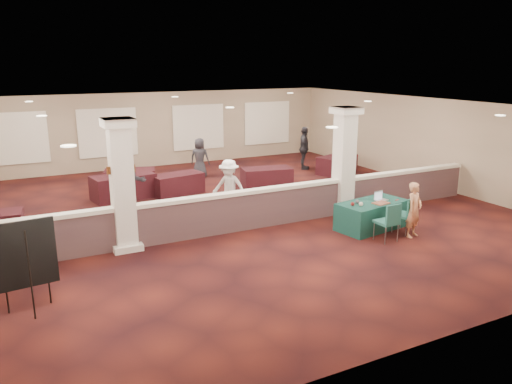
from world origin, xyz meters
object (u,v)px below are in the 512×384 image
far_table_front_center (177,184)px  far_table_back_left (123,187)px  conf_chair_main (407,212)px  near_table (371,215)px  easel_board (26,255)px  far_table_back_right (337,164)px  conf_chair_side (389,219)px  attendee_b (229,187)px  woman (414,210)px  attendee_c (304,148)px  far_table_back_center (130,179)px  far_table_front_right (267,178)px  attendee_d (200,158)px  attendee_a (131,183)px

far_table_front_center → far_table_back_left: (-1.81, 0.20, 0.06)m
conf_chair_main → far_table_back_left: conf_chair_main is taller
far_table_front_center → near_table: bearing=-59.2°
easel_board → far_table_back_right: 13.99m
conf_chair_side → attendee_b: bearing=121.4°
attendee_b → near_table: bearing=1.7°
easel_board → far_table_back_left: size_ratio=0.88×
attendee_b → woman: bearing=-1.8°
conf_chair_side → attendee_c: bearing=69.8°
near_table → far_table_back_center: size_ratio=1.11×
far_table_back_left → attendee_c: (7.92, 1.27, 0.50)m
conf_chair_main → attendee_c: bearing=60.3°
far_table_front_right → attendee_c: (2.92, 2.08, 0.54)m
attendee_d → attendee_c: bearing=-149.8°
far_table_back_right → attendee_a: attendee_a is taller
far_table_back_right → attendee_c: (-0.80, 1.27, 0.55)m
conf_chair_side → woman: bearing=-0.2°
near_table → attendee_b: bearing=125.0°
far_table_front_center → far_table_back_center: bearing=133.2°
conf_chair_side → attendee_d: (-1.64, 9.09, 0.18)m
far_table_back_left → attendee_c: size_ratio=1.11×
far_table_back_left → attendee_b: attendee_b is taller
attendee_b → far_table_front_center: bearing=149.3°
near_table → attendee_c: size_ratio=1.09×
far_table_front_center → attendee_c: (6.11, 1.47, 0.55)m
near_table → far_table_front_right: bearing=84.6°
near_table → easel_board: easel_board is taller
far_table_front_right → far_table_back_left: bearing=170.8°
far_table_front_right → attendee_d: (-1.57, 2.66, 0.42)m
conf_chair_main → attendee_b: 5.14m
near_table → far_table_front_center: bearing=111.4°
conf_chair_side → woman: size_ratio=0.70×
near_table → attendee_a: attendee_a is taller
woman → far_table_front_center: woman is taller
far_table_back_center → far_table_back_right: bearing=-8.2°
woman → far_table_back_right: bearing=50.6°
woman → far_table_back_center: 10.00m
conf_chair_side → far_table_front_center: (-3.26, 7.04, -0.25)m
woman → far_table_front_center: 8.14m
far_table_front_right → near_table: bearing=-86.0°
easel_board → far_table_back_right: (12.00, 7.16, -0.76)m
far_table_back_center → far_table_back_left: bearing=-112.8°
attendee_c → attendee_d: (-4.49, 0.58, -0.12)m
woman → easel_board: bearing=161.5°
woman → far_table_back_center: size_ratio=0.82×
attendee_b → attendee_c: bearing=86.6°
far_table_front_right → woman: bearing=-81.9°
woman → attendee_d: attendee_d is taller
easel_board → far_table_back_left: bearing=59.3°
far_table_front_center → attendee_a: attendee_a is taller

